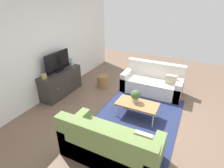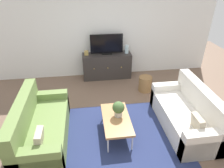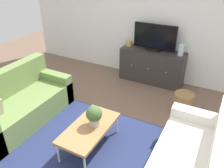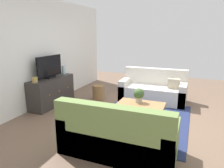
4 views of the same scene
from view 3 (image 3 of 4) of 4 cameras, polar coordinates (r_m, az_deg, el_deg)
ground_plane at (r=3.61m, az=-4.26°, el=-14.14°), size 10.00×10.00×0.00m
wall_back at (r=5.09m, az=10.97°, el=15.93°), size 6.40×0.12×2.70m
area_rug at (r=3.52m, az=-5.59°, el=-15.53°), size 2.50×1.90×0.01m
couch_left_side at (r=4.18m, az=-22.25°, el=-4.78°), size 0.81×1.74×0.87m
coffee_table at (r=3.32m, az=-5.68°, el=-10.91°), size 0.51×0.98×0.38m
potted_plant at (r=3.21m, az=-4.47°, el=-7.71°), size 0.23×0.23×0.31m
tv_console at (r=5.12m, az=9.87°, el=4.39°), size 1.38×0.47×0.72m
flat_screen_tv at (r=4.91m, az=10.59°, el=11.26°), size 0.90×0.16×0.56m
glass_vase at (r=4.82m, az=16.78°, el=8.08°), size 0.11×0.11×0.23m
mantel_clock at (r=5.15m, az=4.23°, el=9.99°), size 0.11×0.07×0.13m
wicker_basket at (r=4.26m, az=17.21°, el=-4.62°), size 0.34×0.34×0.40m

